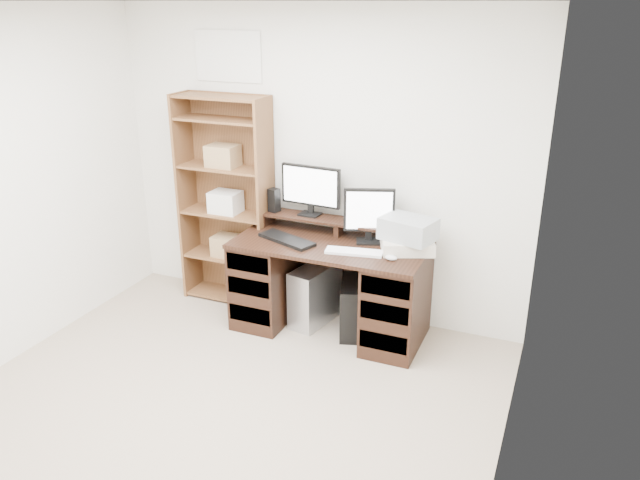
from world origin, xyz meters
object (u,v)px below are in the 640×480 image
Objects in this scene: monitor_wide at (311,188)px; tower_silver at (315,294)px; monitor_small at (369,213)px; tower_black at (353,307)px; bookshelf at (227,199)px; desk at (330,285)px; printer at (407,245)px.

tower_silver is (0.11, -0.17, -0.85)m from monitor_wide.
monitor_small is 0.87× the size of tower_silver.
tower_black is 0.26× the size of bookshelf.
monitor_small is (0.26, 0.14, 0.59)m from desk.
tower_silver is (-0.42, -0.07, -0.74)m from monitor_small.
bookshelf reaches higher than tower_black.
monitor_wide is at bearing 146.06° from printer.
monitor_small is 0.24× the size of bookshelf.
printer is 0.93m from tower_silver.
tower_silver is at bearing 155.71° from desk.
tower_black is (0.46, -0.22, -0.88)m from monitor_wide.
monitor_wide is 0.88m from tower_silver.
bookshelf reaches higher than printer.
bookshelf reaches higher than monitor_wide.
tower_silver is at bearing -53.53° from monitor_wide.
monitor_wide is 1.35× the size of printer.
tower_black is 1.42m from bookshelf.
monitor_wide reaches higher than tower_black.
bookshelf reaches higher than desk.
bookshelf is at bearing -173.70° from monitor_wide.
desk is at bearing -38.17° from monitor_wide.
tower_silver is (-0.75, 0.01, -0.55)m from printer.
printer is 0.81× the size of tower_black.
bookshelf is at bearing 153.67° from tower_black.
monitor_wide is at bearing 2.46° from bookshelf.
printer is at bearing -11.74° from tower_black.
tower_black is at bearing 8.05° from desk.
tower_black is (0.35, -0.05, -0.03)m from tower_silver.
desk reaches higher than tower_silver.
desk is 0.25m from tower_black.
desk is at bearing -11.59° from bookshelf.
monitor_small is 0.90× the size of tower_black.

